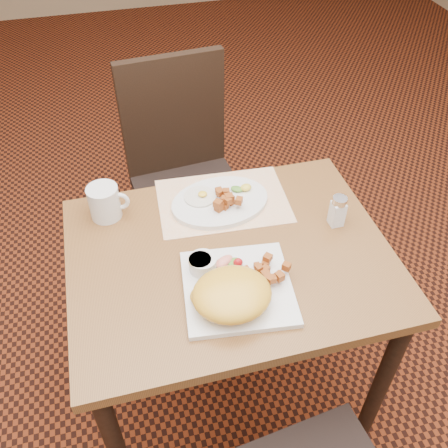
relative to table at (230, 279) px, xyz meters
The scene contains 15 objects.
ground 0.64m from the table, ahead, with size 8.00×8.00×0.00m, color black.
table is the anchor object (origin of this frame).
chair_far 0.71m from the table, 90.44° to the left, with size 0.46×0.47×0.97m.
placemat 0.25m from the table, 80.79° to the left, with size 0.40×0.28×0.00m, color white.
plate_square 0.18m from the table, 96.52° to the right, with size 0.28×0.28×0.02m, color silver.
plate_oval 0.24m from the table, 83.55° to the left, with size 0.30×0.23×0.02m, color silver, non-canonical shape.
hollandaise_mound 0.25m from the table, 104.58° to the right, with size 0.20×0.18×0.07m.
ramekin 0.18m from the table, 150.74° to the right, with size 0.08×0.07×0.04m.
garnish_sq 0.15m from the table, 108.28° to the right, with size 0.08×0.06×0.03m.
fried_egg 0.27m from the table, 97.69° to the left, with size 0.10×0.10×0.02m.
garnish_ov 0.29m from the table, 66.47° to the left, with size 0.07×0.05×0.02m.
salt_shaker 0.37m from the table, ahead, with size 0.04×0.04×0.10m.
coffee_mug 0.43m from the table, 142.08° to the left, with size 0.12×0.09×0.10m.
home_fries_sq 0.19m from the table, 59.34° to the right, with size 0.13×0.10×0.04m.
home_fries_ov 0.24m from the table, 79.19° to the left, with size 0.09×0.10×0.04m.
Camera 1 is at (-0.26, -0.92, 1.77)m, focal length 40.00 mm.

